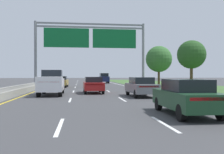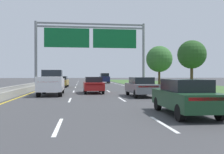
% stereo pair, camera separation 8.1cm
% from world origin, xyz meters
% --- Properties ---
extents(ground_plane, '(220.00, 220.00, 0.00)m').
position_xyz_m(ground_plane, '(0.00, 35.00, 0.00)').
color(ground_plane, '#3D3D3F').
extents(lane_striping, '(11.96, 106.00, 0.01)m').
position_xyz_m(lane_striping, '(0.00, 34.54, 0.00)').
color(lane_striping, white).
rests_on(lane_striping, ground).
extents(grass_verge_right, '(14.00, 110.00, 0.02)m').
position_xyz_m(grass_verge_right, '(13.95, 35.00, 0.01)').
color(grass_verge_right, '#3D602D').
rests_on(grass_verge_right, ground).
extents(median_barrier_concrete, '(0.60, 110.00, 0.85)m').
position_xyz_m(median_barrier_concrete, '(-6.60, 35.00, 0.35)').
color(median_barrier_concrete, gray).
rests_on(median_barrier_concrete, ground).
extents(overhead_sign_gantry, '(15.06, 0.42, 8.95)m').
position_xyz_m(overhead_sign_gantry, '(0.30, 35.85, 6.38)').
color(overhead_sign_gantry, gray).
rests_on(overhead_sign_gantry, ground).
extents(pickup_truck_white, '(2.14, 5.45, 2.20)m').
position_xyz_m(pickup_truck_white, '(-3.64, 24.15, 1.07)').
color(pickup_truck_white, silver).
rests_on(pickup_truck_white, ground).
extents(car_gold_left_lane_sedan, '(1.95, 4.45, 1.57)m').
position_xyz_m(car_gold_left_lane_sedan, '(-3.87, 37.86, 0.82)').
color(car_gold_left_lane_sedan, '#A38438').
rests_on(car_gold_left_lane_sedan, ground).
extents(car_grey_right_lane_sedan, '(1.90, 4.43, 1.57)m').
position_xyz_m(car_grey_right_lane_sedan, '(3.79, 21.67, 0.82)').
color(car_grey_right_lane_sedan, slate).
rests_on(car_grey_right_lane_sedan, ground).
extents(car_navy_right_lane_suv, '(1.91, 4.70, 2.11)m').
position_xyz_m(car_navy_right_lane_suv, '(3.82, 54.06, 1.10)').
color(car_navy_right_lane_suv, '#161E47').
rests_on(car_navy_right_lane_suv, ground).
extents(car_darkgreen_right_lane_sedan, '(1.93, 4.44, 1.57)m').
position_xyz_m(car_darkgreen_right_lane_sedan, '(3.49, 12.32, 0.82)').
color(car_darkgreen_right_lane_sedan, '#193D23').
rests_on(car_darkgreen_right_lane_sedan, ground).
extents(car_red_centre_lane_sedan, '(1.88, 4.43, 1.57)m').
position_xyz_m(car_red_centre_lane_sedan, '(0.11, 26.02, 0.82)').
color(car_red_centre_lane_sedan, maroon).
rests_on(car_red_centre_lane_sedan, ground).
extents(roadside_tree_mid, '(3.52, 3.52, 6.04)m').
position_xyz_m(roadside_tree_mid, '(12.50, 31.06, 4.26)').
color(roadside_tree_mid, '#4C3823').
rests_on(roadside_tree_mid, ground).
extents(roadside_tree_far, '(4.28, 4.28, 6.50)m').
position_xyz_m(roadside_tree_far, '(11.63, 41.20, 4.34)').
color(roadside_tree_far, '#4C3823').
rests_on(roadside_tree_far, ground).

